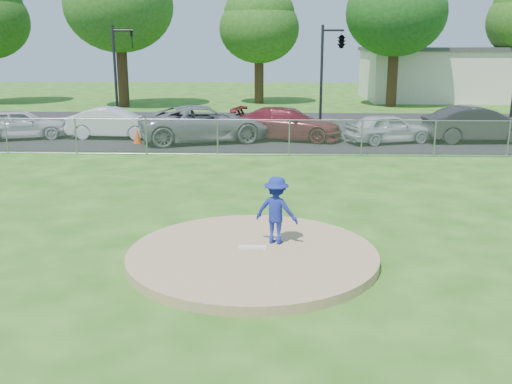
% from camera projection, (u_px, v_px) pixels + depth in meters
% --- Properties ---
extents(ground, '(120.00, 120.00, 0.00)m').
position_uv_depth(ground, '(264.00, 165.00, 22.00)').
color(ground, '#245713').
rests_on(ground, ground).
extents(pitchers_mound, '(5.40, 5.40, 0.20)m').
position_uv_depth(pitchers_mound, '(252.00, 255.00, 12.30)').
color(pitchers_mound, '#A5835A').
rests_on(pitchers_mound, ground).
extents(pitching_rubber, '(0.60, 0.15, 0.04)m').
position_uv_depth(pitching_rubber, '(253.00, 247.00, 12.47)').
color(pitching_rubber, white).
rests_on(pitching_rubber, pitchers_mound).
extents(chain_link_fence, '(40.00, 0.06, 1.50)m').
position_uv_depth(chain_link_fence, '(265.00, 138.00, 23.75)').
color(chain_link_fence, gray).
rests_on(chain_link_fence, ground).
extents(parking_lot, '(50.00, 8.00, 0.01)m').
position_uv_depth(parking_lot, '(267.00, 138.00, 28.29)').
color(parking_lot, black).
rests_on(parking_lot, ground).
extents(street, '(60.00, 7.00, 0.01)m').
position_uv_depth(street, '(270.00, 119.00, 35.54)').
color(street, black).
rests_on(street, ground).
extents(commercial_building, '(16.40, 9.40, 4.30)m').
position_uv_depth(commercial_building, '(462.00, 73.00, 47.94)').
color(commercial_building, beige).
rests_on(commercial_building, ground).
extents(tree_center, '(6.16, 6.16, 9.84)m').
position_uv_depth(tree_center, '(259.00, 18.00, 43.63)').
color(tree_center, '#352313').
rests_on(tree_center, ground).
extents(tree_right, '(7.28, 7.28, 11.63)m').
position_uv_depth(tree_right, '(397.00, 0.00, 41.03)').
color(tree_right, '#342113').
rests_on(tree_right, ground).
extents(traffic_signal_left, '(1.28, 0.20, 5.60)m').
position_uv_depth(traffic_signal_left, '(119.00, 65.00, 33.10)').
color(traffic_signal_left, black).
rests_on(traffic_signal_left, ground).
extents(traffic_signal_center, '(1.42, 2.48, 5.60)m').
position_uv_depth(traffic_signal_center, '(339.00, 43.00, 32.30)').
color(traffic_signal_center, black).
rests_on(traffic_signal_center, ground).
extents(pitcher, '(1.11, 0.87, 1.51)m').
position_uv_depth(pitcher, '(276.00, 210.00, 12.62)').
color(pitcher, navy).
rests_on(pitcher, pitchers_mound).
extents(traffic_cone, '(0.37, 0.37, 0.72)m').
position_uv_depth(traffic_cone, '(137.00, 136.00, 26.70)').
color(traffic_cone, '#FF490D').
rests_on(traffic_cone, parking_lot).
extents(parked_car_silver, '(4.72, 3.16, 1.49)m').
position_uv_depth(parked_car_silver, '(20.00, 124.00, 27.89)').
color(parked_car_silver, silver).
rests_on(parked_car_silver, parking_lot).
extents(parked_car_white, '(4.58, 1.76, 1.49)m').
position_uv_depth(parked_car_white, '(114.00, 123.00, 28.19)').
color(parked_car_white, silver).
rests_on(parked_car_white, parking_lot).
extents(parked_car_gray, '(6.75, 4.64, 1.71)m').
position_uv_depth(parked_car_gray, '(204.00, 124.00, 27.11)').
color(parked_car_gray, slate).
rests_on(parked_car_gray, parking_lot).
extents(parked_car_darkred, '(5.69, 3.37, 1.55)m').
position_uv_depth(parked_car_darkred, '(287.00, 124.00, 27.72)').
color(parked_car_darkred, maroon).
rests_on(parked_car_darkred, parking_lot).
extents(parked_car_pearl, '(4.38, 2.89, 1.38)m').
position_uv_depth(parked_car_pearl, '(389.00, 128.00, 26.80)').
color(parked_car_pearl, silver).
rests_on(parked_car_pearl, parking_lot).
extents(parked_car_charcoal, '(5.22, 2.16, 1.68)m').
position_uv_depth(parked_car_charcoal, '(479.00, 124.00, 27.02)').
color(parked_car_charcoal, '#272729').
rests_on(parked_car_charcoal, parking_lot).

